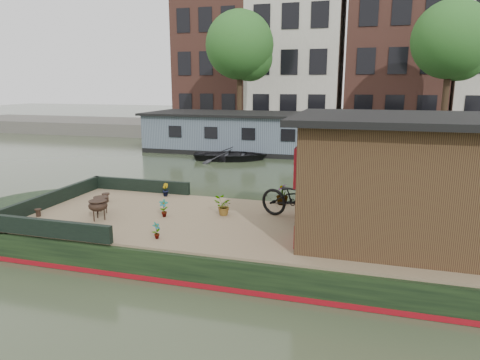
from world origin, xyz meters
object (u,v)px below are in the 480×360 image
(bicycle, at_px, (298,199))
(brazier_front, at_px, (98,210))
(cabin, at_px, (396,177))
(dinghy, at_px, (231,152))
(brazier_rear, at_px, (101,205))
(potted_plant_a, at_px, (164,208))

(bicycle, bearing_deg, brazier_front, 126.05)
(cabin, height_order, dinghy, cabin)
(dinghy, bearing_deg, bicycle, -168.01)
(brazier_rear, height_order, dinghy, brazier_rear)
(potted_plant_a, relative_size, brazier_rear, 1.03)
(cabin, relative_size, brazier_front, 8.80)
(cabin, xyz_separation_m, potted_plant_a, (-4.98, -0.09, -1.02))
(bicycle, bearing_deg, cabin, -85.58)
(bicycle, xyz_separation_m, potted_plant_a, (-2.99, -0.63, -0.29))
(brazier_front, height_order, brazier_rear, brazier_front)
(brazier_front, bearing_deg, brazier_rear, 117.03)
(brazier_front, bearing_deg, bicycle, 16.21)
(brazier_front, distance_m, dinghy, 11.81)
(cabin, bearing_deg, potted_plant_a, -179.00)
(cabin, relative_size, dinghy, 1.12)
(brazier_rear, distance_m, dinghy, 11.33)
(cabin, relative_size, potted_plant_a, 9.77)
(potted_plant_a, xyz_separation_m, brazier_rear, (-1.55, -0.14, -0.01))
(brazier_rear, xyz_separation_m, dinghy, (-0.30, 11.31, -0.48))
(cabin, bearing_deg, brazier_front, -173.62)
(cabin, distance_m, brazier_rear, 6.62)
(bicycle, xyz_separation_m, brazier_rear, (-4.55, -0.77, -0.29))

